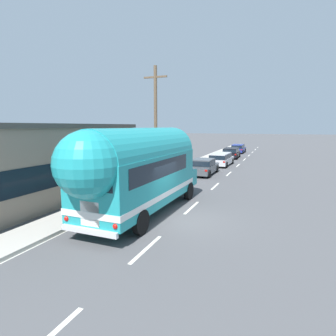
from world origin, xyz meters
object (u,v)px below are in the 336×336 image
Objects in this scene: car_second at (221,158)px; car_fourth at (238,148)px; painted_bus at (138,168)px; car_lead at (203,166)px; utility_pole at (156,123)px; car_third at (231,152)px.

car_fourth is at bearing 91.18° from car_second.
painted_bus reaches higher than car_lead.
utility_pole reaches higher than car_third.
utility_pole is at bearing -117.62° from car_lead.
utility_pole is 1.87× the size of car_third.
car_third is 1.02× the size of car_fourth.
car_third is (0.07, 26.23, -1.51)m from painted_bus.
utility_pole is 18.96m from car_third.
car_third and car_fourth have the same top height.
painted_bus is 2.33× the size of car_fourth.
car_lead and car_third have the same top height.
car_lead and car_fourth have the same top height.
painted_bus is at bearing -71.57° from utility_pole.
painted_bus reaches higher than car_fourth.
utility_pole is 11.66m from car_second.
car_third is (-0.17, 7.71, -0.00)m from car_second.
painted_bus reaches higher than car_second.
utility_pole is 1.87× the size of car_lead.
utility_pole is 6.44m from car_lead.
painted_bus is 33.96m from car_fourth.
car_second is (0.39, 6.03, 0.06)m from car_lead.
utility_pole is 8.51m from painted_bus.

